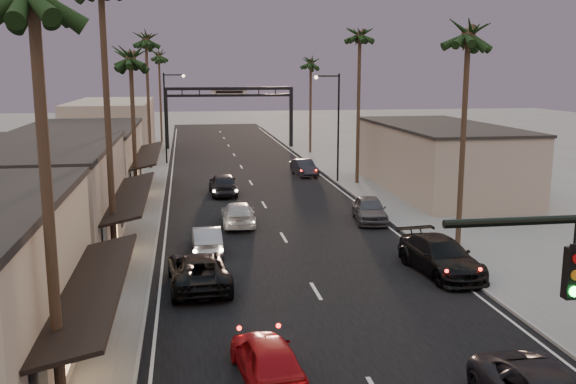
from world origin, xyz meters
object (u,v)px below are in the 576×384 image
object	(u,v)px
arch	(229,102)
palm_rc	(311,59)
streetlight_right	(335,119)
palm_lc	(130,51)
palm_ld	(146,35)
streetlight_left	(168,111)
oncoming_silver	(207,239)
curbside_black	(441,256)
palm_far	(159,52)
palm_ra	(469,26)
oncoming_pickup	(199,270)
palm_rb	(360,30)
oncoming_red	(267,358)

from	to	relation	value
arch	palm_rc	xyz separation A→B (m)	(8.60, -6.00, 4.94)
streetlight_right	palm_lc	size ratio (longest dim) A/B	0.74
palm_ld	palm_rc	distance (m)	19.51
streetlight_left	palm_lc	bearing A→B (deg)	-94.37
palm_rc	oncoming_silver	world-z (taller)	palm_rc
curbside_black	palm_far	bearing A→B (deg)	98.06
streetlight_left	palm_rc	xyz separation A→B (m)	(15.52, 6.00, 5.14)
palm_ra	oncoming_pickup	distance (m)	17.61
palm_lc	curbside_black	distance (m)	23.50
arch	curbside_black	xyz separation A→B (m)	(6.20, -49.50, -4.71)
oncoming_silver	curbside_black	size ratio (longest dim) A/B	0.71
palm_ld	palm_ra	size ratio (longest dim) A/B	1.08
palm_far	oncoming_silver	xyz separation A→B (m)	(3.92, -52.10, -10.77)
palm_far	streetlight_left	bearing A→B (deg)	-86.05
streetlight_right	palm_rb	world-z (taller)	palm_rb
streetlight_left	palm_ra	bearing A→B (deg)	-65.46
arch	palm_rb	world-z (taller)	palm_rb
oncoming_red	oncoming_pickup	bearing A→B (deg)	-84.89
arch	streetlight_left	size ratio (longest dim) A/B	1.69
streetlight_right	palm_ra	xyz separation A→B (m)	(1.68, -21.00, 6.11)
streetlight_right	palm_ld	xyz separation A→B (m)	(-15.52, 10.00, 7.09)
palm_rc	streetlight_right	bearing A→B (deg)	-95.05
palm_far	palm_rc	bearing A→B (deg)	-39.64
oncoming_pickup	oncoming_silver	xyz separation A→B (m)	(0.55, 5.50, -0.09)
palm_rb	palm_ra	bearing A→B (deg)	-90.00
palm_ld	palm_far	bearing A→B (deg)	89.25
streetlight_left	oncoming_silver	world-z (taller)	streetlight_left
palm_ra	arch	bearing A→B (deg)	100.59
streetlight_right	oncoming_red	world-z (taller)	streetlight_right
streetlight_right	palm_lc	xyz separation A→B (m)	(-15.52, -9.00, 5.14)
palm_rc	palm_lc	bearing A→B (deg)	-121.56
streetlight_left	palm_rb	size ratio (longest dim) A/B	0.63
streetlight_left	oncoming_silver	size ratio (longest dim) A/B	2.22
streetlight_left	palm_rc	distance (m)	17.42
palm_rb	oncoming_silver	size ratio (longest dim) A/B	3.50
palm_ld	palm_far	xyz separation A→B (m)	(0.30, 23.00, -0.97)
palm_ld	palm_rb	distance (m)	20.42
arch	palm_lc	xyz separation A→B (m)	(-8.60, -34.00, 4.94)
oncoming_pickup	palm_ra	bearing A→B (deg)	-168.27
palm_lc	palm_rc	distance (m)	32.86
palm_lc	curbside_black	bearing A→B (deg)	-46.33
arch	streetlight_left	world-z (taller)	streetlight_left
palm_rc	palm_far	size ratio (longest dim) A/B	0.92
streetlight_right	palm_ra	size ratio (longest dim) A/B	0.68
curbside_black	palm_rb	bearing A→B (deg)	78.08
streetlight_left	oncoming_red	world-z (taller)	streetlight_left
palm_rb	oncoming_red	xyz separation A→B (m)	(-11.67, -32.57, -11.69)
palm_lc	oncoming_silver	distance (m)	14.69
oncoming_pickup	curbside_black	world-z (taller)	curbside_black
streetlight_right	streetlight_left	xyz separation A→B (m)	(-13.84, 13.00, 0.00)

